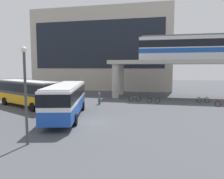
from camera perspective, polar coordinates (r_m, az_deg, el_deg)
ground_plane at (r=29.08m, az=-0.52°, el=-3.82°), size 120.00×120.00×0.00m
station_building at (r=50.67m, az=-2.26°, el=10.07°), size 30.24×10.44×17.30m
elevated_platform at (r=36.68m, az=21.90°, el=5.72°), size 28.14×6.29×5.97m
train at (r=37.15m, az=24.87°, el=10.01°), size 22.34×2.96×3.84m
bus_main at (r=21.64m, az=-11.79°, el=-1.93°), size 5.21×11.32×3.22m
bus_secondary at (r=28.72m, az=-21.08°, el=-0.32°), size 10.99×7.26×3.22m
bicycle_black at (r=32.74m, az=22.54°, el=-2.55°), size 1.79×0.10×1.04m
bicycle_red at (r=30.37m, az=26.84°, el=-3.35°), size 1.79×0.07×1.04m
bicycle_green at (r=30.47m, az=10.73°, el=-2.79°), size 1.79×0.25×1.04m
bicycle_silver at (r=31.65m, az=5.89°, el=-2.41°), size 1.79×0.08×1.04m
pedestrian_by_bike_rack at (r=28.89m, az=-3.30°, el=-2.41°), size 0.37×0.46×1.59m
lamp_post at (r=14.46m, az=-21.62°, el=0.49°), size 0.36×0.36×6.09m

